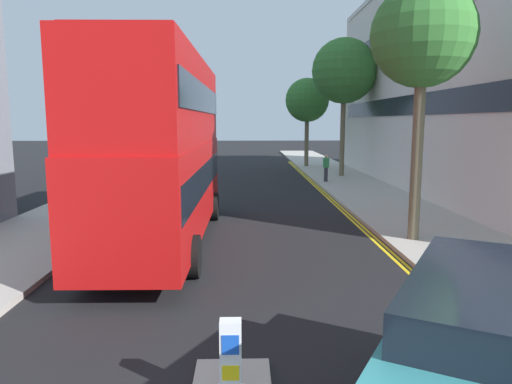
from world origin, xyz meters
TOP-DOWN VIEW (x-y plane):
  - sidewalk_right at (6.50, 16.00)m, footprint 4.00×80.00m
  - sidewalk_left at (-6.50, 16.00)m, footprint 4.00×80.00m
  - kerb_line_outer at (4.40, 14.00)m, footprint 0.10×56.00m
  - kerb_line_inner at (4.24, 14.00)m, footprint 0.10×56.00m
  - keep_left_bollard at (0.00, 3.92)m, footprint 0.36×0.28m
  - double_decker_bus_away at (-2.25, 12.55)m, footprint 2.88×10.83m
  - taxi_minivan at (2.73, 2.65)m, footprint 3.98×5.11m
  - pedestrian_far at (5.05, 26.19)m, footprint 0.34×0.22m
  - street_tree_near at (5.36, 12.27)m, footprint 3.02×3.02m
  - street_tree_mid at (5.17, 36.13)m, footprint 3.45×3.45m
  - street_tree_far at (6.63, 29.31)m, footprint 4.17×4.17m
  - townhouse_terrace_right at (13.50, 23.70)m, footprint 10.08×28.00m

SIDE VIEW (x-z plane):
  - kerb_line_outer at x=4.40m, z-range 0.00..0.01m
  - kerb_line_inner at x=4.24m, z-range 0.00..0.01m
  - sidewalk_right at x=6.50m, z-range 0.00..0.14m
  - sidewalk_left at x=-6.50m, z-range 0.00..0.14m
  - keep_left_bollard at x=0.00m, z-range 0.05..1.16m
  - pedestrian_far at x=5.05m, z-range 0.18..1.80m
  - taxi_minivan at x=2.73m, z-range 0.01..2.13m
  - double_decker_bus_away at x=-2.25m, z-range 0.21..5.85m
  - street_tree_mid at x=5.17m, z-range 1.86..8.81m
  - townhouse_terrace_right at x=13.50m, z-range 0.00..11.88m
  - street_tree_near at x=5.36m, z-range 2.34..9.90m
  - street_tree_far at x=6.63m, z-range 2.46..11.33m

